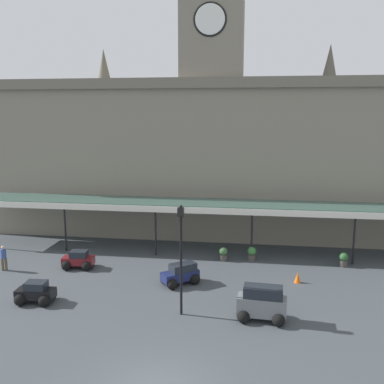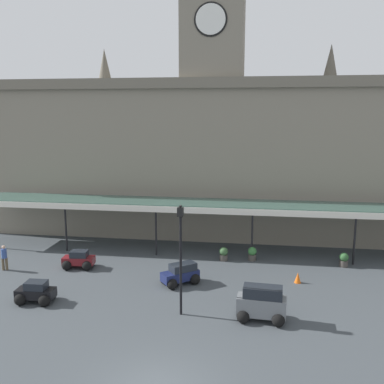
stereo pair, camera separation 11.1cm
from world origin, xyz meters
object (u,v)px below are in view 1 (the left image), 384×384
Objects in this scene: car_maroon_sedan at (79,261)px; traffic_cone at (298,277)px; planter_forecourt_centre at (252,253)px; victorian_lamppost at (181,249)px; car_grey_van at (262,305)px; pedestrian_beside_cars at (4,257)px; car_navy_estate at (181,275)px; planter_by_canopy at (223,254)px; car_black_sedan at (36,294)px; planter_near_kerb at (343,259)px.

car_maroon_sedan reaches higher than traffic_cone.
car_maroon_sedan is 2.21× the size of planter_forecourt_centre.
victorian_lamppost is 9.95m from planter_forecourt_centre.
car_grey_van is 17.19m from pedestrian_beside_cars.
car_grey_van reaches higher than car_navy_estate.
planter_by_canopy is (-2.49, 8.54, -0.32)m from car_grey_van.
car_grey_van is at bearing -86.64° from planter_forecourt_centre.
car_black_sedan is 6.19m from pedestrian_beside_cars.
car_maroon_sedan is at bearing -164.39° from planter_forecourt_centre.
planter_near_kerb is at bearing 24.80° from car_black_sedan.
planter_by_canopy is at bearing 144.66° from traffic_cone.
car_grey_van is 6.19m from car_navy_estate.
traffic_cone is 0.67× the size of planter_by_canopy.
pedestrian_beside_cars is at bearing 159.98° from victorian_lamppost.
planter_near_kerb reaches higher than traffic_cone.
planter_near_kerb is (10.31, 4.53, -0.07)m from car_navy_estate.
pedestrian_beside_cars is 22.46m from planter_near_kerb.
car_grey_van is at bearing -39.85° from car_navy_estate.
car_maroon_sedan is at bearing 177.96° from traffic_cone.
car_maroon_sedan is 0.37× the size of victorian_lamppost.
planter_near_kerb is at bearing 56.76° from car_grey_van.
victorian_lamppost is (0.69, -3.90, 2.94)m from car_navy_estate.
car_navy_estate is at bearing 26.27° from car_black_sedan.
planter_forecourt_centre is (16.03, 4.25, -0.42)m from pedestrian_beside_cars.
car_navy_estate is at bearing -13.52° from car_maroon_sedan.
planter_by_canopy is (-8.06, 0.05, 0.00)m from planter_near_kerb.
pedestrian_beside_cars is 0.29× the size of victorian_lamppost.
car_navy_estate is 2.51× the size of planter_by_canopy.
victorian_lamppost is at bearing -20.02° from pedestrian_beside_cars.
car_navy_estate is 2.51× the size of planter_forecourt_centre.
car_navy_estate is 4.93m from victorian_lamppost.
car_grey_van is 10.16m from planter_near_kerb.
car_grey_van is at bearing -1.58° from car_black_sedan.
car_black_sedan reaches higher than planter_near_kerb.
planter_near_kerb is at bearing 41.23° from victorian_lamppost.
pedestrian_beside_cars reaches higher than planter_by_canopy.
car_navy_estate reaches higher than planter_forecourt_centre.
car_navy_estate is at bearing -156.27° from planter_near_kerb.
car_grey_van reaches higher than planter_forecourt_centre.
victorian_lamppost is at bearing -1.94° from car_black_sedan.
car_grey_van reaches higher than car_black_sedan.
car_grey_van is at bearing -15.57° from pedestrian_beside_cars.
planter_by_canopy is at bearing 63.82° from car_navy_estate.
victorian_lamppost reaches higher than car_black_sedan.
car_maroon_sedan is at bearing -170.85° from planter_near_kerb.
traffic_cone is (2.25, 5.18, -0.49)m from car_grey_van.
planter_forecourt_centre is at bearing 14.84° from pedestrian_beside_cars.
car_black_sedan reaches higher than traffic_cone.
planter_by_canopy is at bearing 79.56° from victorian_lamppost.
planter_forecourt_centre is 1.00× the size of planter_by_canopy.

